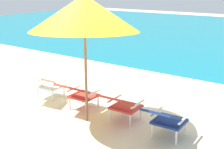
% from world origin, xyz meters
% --- Properties ---
extents(ground_plane, '(40.00, 40.00, 0.00)m').
position_xyz_m(ground_plane, '(0.00, 4.00, 0.00)').
color(ground_plane, beige).
extents(lounge_chair_far_left, '(0.66, 0.94, 0.68)m').
position_xyz_m(lounge_chair_far_left, '(-1.51, 0.03, 0.40)').
color(lounge_chair_far_left, silver).
rests_on(lounge_chair_far_left, ground_plane).
extents(lounge_chair_near_left, '(0.58, 0.90, 0.68)m').
position_xyz_m(lounge_chair_near_left, '(-0.47, -0.01, 0.40)').
color(lounge_chair_near_left, red).
rests_on(lounge_chair_near_left, ground_plane).
extents(lounge_chair_near_right, '(0.58, 0.90, 0.68)m').
position_xyz_m(lounge_chair_near_right, '(0.59, 0.01, 0.40)').
color(lounge_chair_near_right, red).
rests_on(lounge_chair_near_right, ground_plane).
extents(lounge_chair_far_right, '(0.57, 0.90, 0.68)m').
position_xyz_m(lounge_chair_far_right, '(1.56, -0.09, 0.40)').
color(lounge_chair_far_right, navy).
rests_on(lounge_chair_far_right, ground_plane).
extents(beach_umbrella_center, '(2.77, 2.78, 2.44)m').
position_xyz_m(beach_umbrella_center, '(-0.03, -0.27, 2.06)').
color(beach_umbrella_center, olive).
rests_on(beach_umbrella_center, ground_plane).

